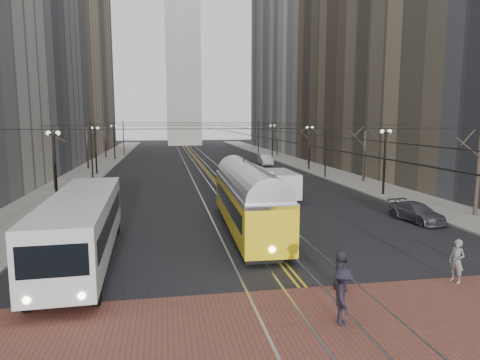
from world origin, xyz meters
name	(u,v)px	position (x,y,z in m)	size (l,w,h in m)	color
ground	(296,279)	(0.00, 0.00, 0.00)	(260.00, 260.00, 0.00)	black
sidewalk_left	(95,168)	(-15.00, 45.00, 0.07)	(5.00, 140.00, 0.15)	gray
sidewalk_right	(302,164)	(15.00, 45.00, 0.07)	(5.00, 140.00, 0.15)	gray
crosswalk_band	(332,322)	(0.00, -4.00, 0.01)	(25.00, 6.00, 0.01)	brown
streetcar_rails	(203,167)	(0.00, 45.00, 0.00)	(4.80, 130.00, 0.02)	gray
centre_lines	(203,166)	(0.00, 45.00, 0.01)	(0.42, 130.00, 0.01)	gold
building_left_mid	(7,41)	(-25.50, 46.00, 17.00)	(16.00, 20.00, 34.00)	slate
building_left_midfar	(32,8)	(-27.50, 66.00, 26.00)	(20.00, 20.00, 52.00)	gray
building_left_far	(71,60)	(-25.50, 86.00, 20.00)	(16.00, 20.00, 40.00)	brown
building_right_mid	(368,52)	(25.50, 46.00, 17.00)	(16.00, 20.00, 34.00)	brown
building_right_midfar	(332,21)	(27.50, 66.00, 26.00)	(20.00, 20.00, 52.00)	#ADAAA2
building_right_far	(292,65)	(25.50, 86.00, 20.00)	(16.00, 20.00, 40.00)	slate
clock_tower	(182,8)	(0.00, 102.00, 35.96)	(12.00, 12.00, 66.00)	#B2AFA5
lamp_posts	(216,157)	(0.00, 28.75, 2.80)	(27.60, 57.20, 5.60)	black
street_trees	(209,152)	(0.00, 35.25, 2.80)	(31.68, 53.28, 5.60)	#382D23
trolley_wires	(210,144)	(0.00, 34.83, 3.77)	(25.96, 120.00, 6.60)	black
transit_bus	(82,229)	(-9.26, 3.91, 1.59)	(2.65, 12.74, 3.19)	silver
streetcar	(248,205)	(-0.50, 8.13, 1.58)	(2.50, 13.44, 3.17)	yellow
rear_bus	(246,180)	(1.80, 20.85, 1.32)	(2.20, 10.14, 2.64)	#BDBDBD
cargo_van	(281,186)	(4.24, 17.83, 1.20)	(2.09, 5.43, 2.40)	silver
sedan_grey	(266,183)	(4.00, 22.00, 0.81)	(1.91, 4.76, 1.62)	#44464C
sedan_silver	(265,160)	(9.41, 45.33, 0.78)	(1.64, 4.71, 1.55)	#B0B3B8
sedan_parked	(417,212)	(11.02, 8.61, 0.62)	(1.75, 4.30, 1.25)	#46484E
pedestrian_a	(341,271)	(1.36, -1.50, 0.82)	(0.79, 0.51, 1.61)	black
pedestrian_b	(457,261)	(6.44, -1.50, 0.92)	(0.66, 0.43, 1.81)	gray
pedestrian_d	(343,296)	(0.30, -4.16, 0.96)	(1.23, 0.71, 1.90)	black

